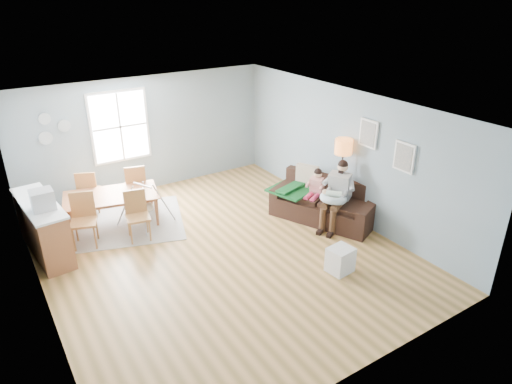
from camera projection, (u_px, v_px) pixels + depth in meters
room at (215, 126)px, 7.50m from camera, size 8.40×9.40×3.90m
window at (120, 127)px, 10.18m from camera, size 1.32×0.08×1.62m
pictures at (386, 145)px, 8.40m from camera, size 0.05×1.34×0.74m
wall_plates at (52, 129)px, 9.42m from camera, size 0.67×0.02×0.66m
sofa at (325, 205)px, 9.60m from camera, size 1.70×2.32×0.86m
green_throw at (294, 188)px, 9.79m from camera, size 1.17×1.08×0.04m
beige_pillow at (307, 176)px, 9.85m from camera, size 0.33×0.50×0.49m
father at (337, 193)px, 9.17m from camera, size 1.00×0.75×1.36m
nursing_pillow at (333, 198)px, 9.07m from camera, size 0.70×0.69×0.22m
infant at (332, 194)px, 9.04m from camera, size 0.33×0.35×0.14m
toddler at (315, 186)px, 9.47m from camera, size 0.58×0.46×0.86m
floor_lamp at (343, 154)px, 9.19m from camera, size 0.35×0.35×1.74m
storage_cube at (340, 260)px, 7.84m from camera, size 0.44×0.40×0.45m
rug at (115, 223)px, 9.50m from camera, size 3.24×2.82×0.01m
dining_table at (113, 210)px, 9.37m from camera, size 2.04×1.42×0.65m
chair_sw at (83, 215)px, 8.55m from camera, size 0.60×0.60×1.03m
chair_se at (137, 212)px, 8.79m from camera, size 0.51×0.51×0.97m
chair_nw at (88, 189)px, 9.75m from camera, size 0.57×0.57×0.97m
chair_ne at (136, 183)px, 9.97m from camera, size 0.55×0.55×1.01m
counter at (43, 227)px, 8.28m from camera, size 0.71×1.89×1.04m
monitor at (42, 200)px, 7.75m from camera, size 0.37×0.35×0.35m
baby_swing at (145, 206)px, 9.36m from camera, size 1.13×1.14×0.87m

